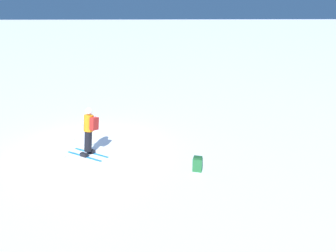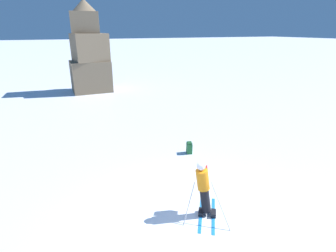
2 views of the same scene
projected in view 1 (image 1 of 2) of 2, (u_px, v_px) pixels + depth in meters
name	position (u px, v px, depth m)	size (l,w,h in m)	color
ground_plane	(91.00, 148.00, 12.34)	(300.00, 300.00, 0.00)	white
skier	(89.00, 129.00, 11.57)	(1.47, 1.60, 1.72)	#1E7AC6
spare_backpack	(198.00, 164.00, 10.54)	(0.30, 0.35, 0.50)	#236633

